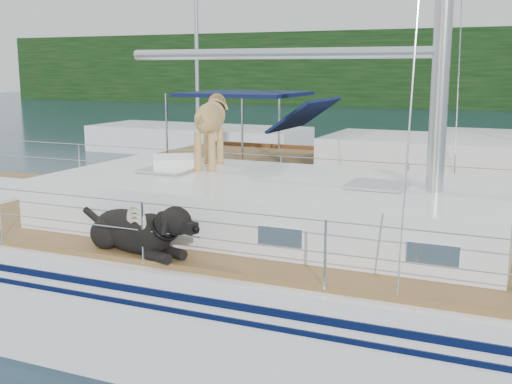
% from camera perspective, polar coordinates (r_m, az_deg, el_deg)
% --- Properties ---
extents(ground, '(120.00, 120.00, 0.00)m').
position_cam_1_polar(ground, '(8.15, -3.86, -11.09)').
color(ground, black).
rests_on(ground, ground).
extents(tree_line, '(90.00, 3.00, 6.00)m').
position_cam_1_polar(tree_line, '(51.78, 20.46, 10.22)').
color(tree_line, black).
rests_on(tree_line, ground).
extents(shore_bank, '(92.00, 1.00, 1.20)m').
position_cam_1_polar(shore_bank, '(53.04, 20.38, 7.62)').
color(shore_bank, '#595147').
rests_on(shore_bank, ground).
extents(main_sailboat, '(12.00, 3.82, 14.01)m').
position_cam_1_polar(main_sailboat, '(7.88, -3.37, -6.62)').
color(main_sailboat, white).
rests_on(main_sailboat, ground).
extents(neighbor_sailboat, '(11.00, 3.50, 13.30)m').
position_cam_1_polar(neighbor_sailboat, '(13.32, 12.07, 0.20)').
color(neighbor_sailboat, white).
rests_on(neighbor_sailboat, ground).
extents(bg_boat_west, '(8.00, 3.00, 11.65)m').
position_cam_1_polar(bg_boat_west, '(23.82, -5.15, 4.62)').
color(bg_boat_west, white).
rests_on(bg_boat_west, ground).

